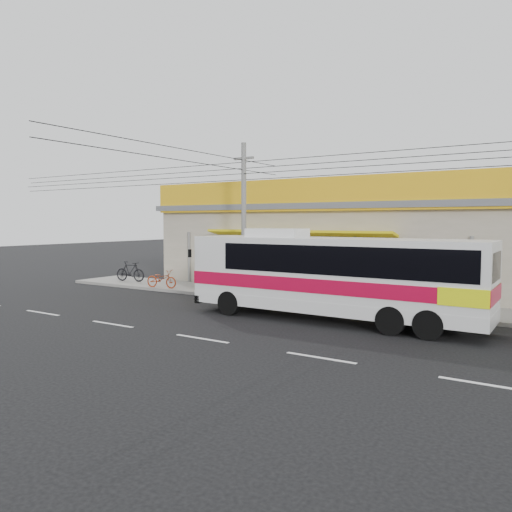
{
  "coord_description": "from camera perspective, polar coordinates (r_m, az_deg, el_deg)",
  "views": [
    {
      "loc": [
        9.53,
        -14.32,
        3.61
      ],
      "look_at": [
        -0.91,
        2.0,
        2.25
      ],
      "focal_mm": 35.0,
      "sensor_mm": 36.0,
      "label": 1
    }
  ],
  "objects": [
    {
      "name": "ground",
      "position": [
        17.57,
        -1.03,
        -7.84
      ],
      "size": [
        120.0,
        120.0,
        0.0
      ],
      "primitive_type": "plane",
      "color": "black",
      "rests_on": "ground"
    },
    {
      "name": "sidewalk",
      "position": [
        22.72,
        7.41,
        -4.98
      ],
      "size": [
        30.0,
        3.2,
        0.15
      ],
      "primitive_type": "cube",
      "color": "gray",
      "rests_on": "ground"
    },
    {
      "name": "lane_markings",
      "position": [
        15.6,
        -6.19,
        -9.39
      ],
      "size": [
        50.0,
        0.12,
        0.01
      ],
      "primitive_type": null,
      "color": "silver",
      "rests_on": "ground"
    },
    {
      "name": "storefront_building",
      "position": [
        27.59,
        12.35,
        1.19
      ],
      "size": [
        22.6,
        9.2,
        5.7
      ],
      "color": "#9E977F",
      "rests_on": "ground"
    },
    {
      "name": "coach_bus",
      "position": [
        18.01,
        9.07,
        -1.86
      ],
      "size": [
        10.82,
        2.35,
        3.33
      ],
      "rotation": [
        0.0,
        0.0,
        -0.0
      ],
      "color": "silver",
      "rests_on": "ground"
    },
    {
      "name": "motorbike_red",
      "position": [
        26.34,
        -10.74,
        -2.57
      ],
      "size": [
        1.87,
        0.86,
        0.95
      ],
      "primitive_type": "imported",
      "rotation": [
        0.0,
        0.0,
        1.7
      ],
      "color": "maroon",
      "rests_on": "sidewalk"
    },
    {
      "name": "motorbike_dark",
      "position": [
        29.52,
        -14.18,
        -1.71
      ],
      "size": [
        1.99,
        0.84,
        1.16
      ],
      "primitive_type": "imported",
      "rotation": [
        0.0,
        0.0,
        1.73
      ],
      "color": "black",
      "rests_on": "sidewalk"
    },
    {
      "name": "utility_pole",
      "position": [
        23.91,
        -1.41,
        9.8
      ],
      "size": [
        34.0,
        14.0,
        7.3
      ],
      "color": "slate",
      "rests_on": "ground"
    }
  ]
}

